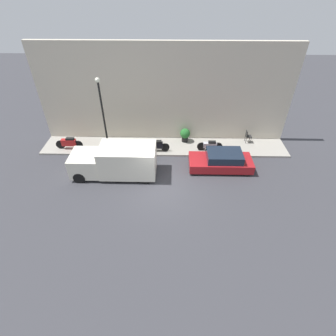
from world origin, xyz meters
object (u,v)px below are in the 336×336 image
Objects in this scene: motorcycle_red at (69,143)px; potted_plant at (185,134)px; motorcycle_black at (155,145)px; delivery_van at (115,161)px; scooter_silver at (210,145)px; parked_car at (221,161)px; streetlamp at (102,110)px; cafe_chair at (248,136)px.

potted_plant is (1.16, -8.24, 0.12)m from motorcycle_red.
delivery_van is at bearing 137.20° from motorcycle_black.
scooter_silver is 3.84m from motorcycle_black.
motorcycle_red is (1.94, 10.49, -0.00)m from parked_car.
motorcycle_red is 0.37× the size of streetlamp.
motorcycle_red is 6.14m from motorcycle_black.
delivery_van is 5.85m from potted_plant.
delivery_van reaches higher than potted_plant.
streetlamp is at bearing 77.84° from parked_car.
cafe_chair is (1.17, -2.86, 0.13)m from scooter_silver.
motorcycle_black is (-0.16, -6.13, -0.03)m from motorcycle_red.
potted_plant is (1.19, 1.72, 0.17)m from scooter_silver.
scooter_silver is at bearing 112.17° from cafe_chair.
streetlamp is 6.16m from potted_plant.
streetlamp is (1.65, 7.64, 2.71)m from parked_car.
motorcycle_red is at bearing 88.49° from motorcycle_black.
potted_plant is (1.32, -2.11, 0.14)m from motorcycle_black.
streetlamp is (-0.13, 3.28, 2.74)m from motorcycle_black.
parked_car is at bearing -144.06° from potted_plant.
scooter_silver is 1.90× the size of cafe_chair.
scooter_silver is (1.91, 0.52, -0.06)m from parked_car.
motorcycle_black is 2.14× the size of cafe_chair.
parked_car is at bearing -102.16° from streetlamp.
delivery_van is (-0.72, 6.67, 0.43)m from parked_car.
motorcycle_black is 0.38× the size of streetlamp.
delivery_van is 9.78m from cafe_chair.
streetlamp is 5.58× the size of cafe_chair.
motorcycle_red reaches higher than motorcycle_black.
parked_car is 2.26× the size of scooter_silver.
delivery_van reaches higher than motorcycle_red.
motorcycle_black is at bearing 91.99° from scooter_silver.
potted_plant reaches higher than motorcycle_red.
streetlamp reaches higher than delivery_van.
motorcycle_black is 4.28m from streetlamp.
scooter_silver is at bearing -87.90° from streetlamp.
parked_car is 4.70m from motorcycle_black.
scooter_silver is at bearing -66.85° from delivery_van.
delivery_van is 2.93× the size of scooter_silver.
delivery_van is 3.42m from streetlamp.
scooter_silver is (2.63, -6.14, -0.49)m from delivery_van.
scooter_silver is 0.34× the size of streetlamp.
potted_plant is at bearing 89.68° from cafe_chair.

